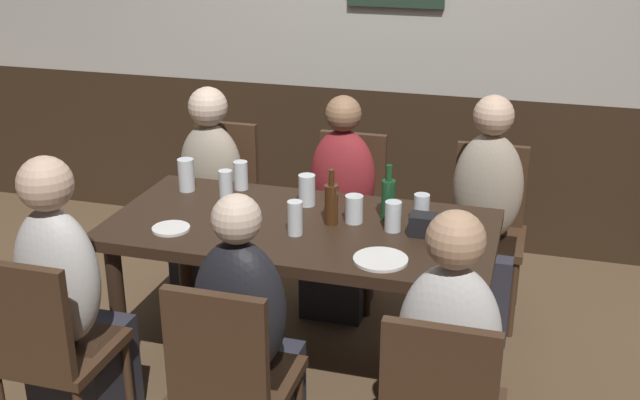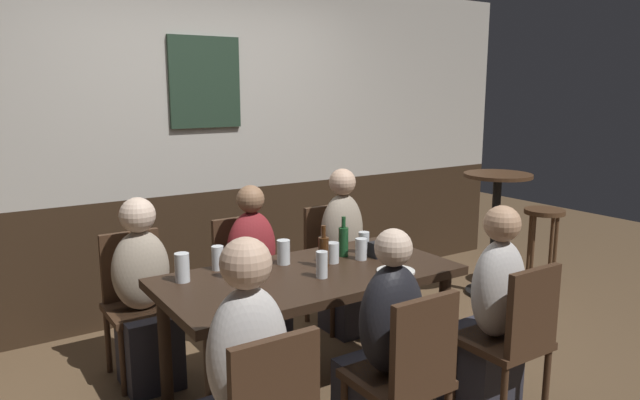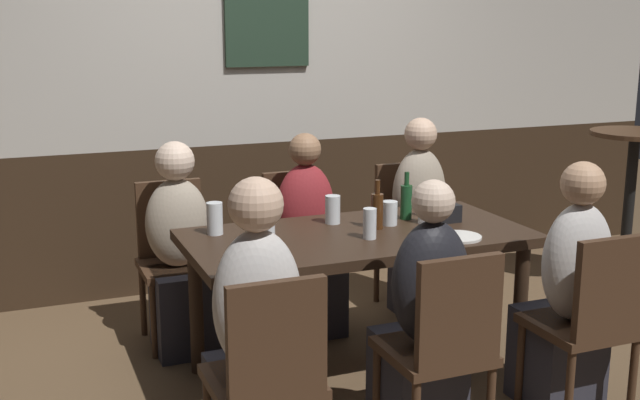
{
  "view_description": "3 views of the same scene",
  "coord_description": "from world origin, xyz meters",
  "px_view_note": "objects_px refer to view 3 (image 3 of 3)",
  "views": [
    {
      "loc": [
        0.95,
        -2.97,
        2.07
      ],
      "look_at": [
        0.08,
        0.0,
        0.86
      ],
      "focal_mm": 44.25,
      "sensor_mm": 36.0,
      "label": 1
    },
    {
      "loc": [
        -1.66,
        -2.64,
        1.75
      ],
      "look_at": [
        0.17,
        0.14,
        1.11
      ],
      "focal_mm": 32.77,
      "sensor_mm": 36.0,
      "label": 2
    },
    {
      "loc": [
        -1.55,
        -3.35,
        1.75
      ],
      "look_at": [
        -0.14,
        0.14,
        0.89
      ],
      "focal_mm": 44.31,
      "sensor_mm": 36.0,
      "label": 3
    }
  ],
  "objects_px": {
    "pint_glass_pale": "(333,212)",
    "person_left_near": "(255,353)",
    "person_mid_near": "(423,334)",
    "plate_white_small": "(272,255)",
    "pint_glass_amber": "(425,213)",
    "chair_mid_far": "(298,239)",
    "pint_glass_stout": "(257,213)",
    "beer_bottle_brown": "(377,210)",
    "tumbler_short": "(215,220)",
    "beer_glass_half": "(269,220)",
    "dining_table": "(357,250)",
    "chair_left_near": "(268,373)",
    "chair_right_near": "(591,318)",
    "chair_right_far": "(409,227)",
    "beer_glass_tall": "(370,226)",
    "person_right_far": "(422,232)",
    "beer_bottle_green": "(406,201)",
    "person_mid_far": "(308,249)",
    "tumbler_water": "(432,206)",
    "plate_white_large": "(459,237)",
    "person_left_far": "(181,263)",
    "highball_clear": "(390,214)",
    "side_bar_table": "(629,197)",
    "chair_mid_near": "(444,343)",
    "condiment_caddy": "(448,213)",
    "person_right_near": "(567,307)"
  },
  "relations": [
    {
      "from": "person_right_near",
      "to": "person_left_far",
      "type": "bearing_deg",
      "value": 137.77
    },
    {
      "from": "plate_white_large",
      "to": "person_left_far",
      "type": "bearing_deg",
      "value": 140.81
    },
    {
      "from": "pint_glass_amber",
      "to": "chair_mid_far",
      "type": "bearing_deg",
      "value": 116.52
    },
    {
      "from": "chair_mid_near",
      "to": "side_bar_table",
      "type": "height_order",
      "value": "side_bar_table"
    },
    {
      "from": "chair_right_far",
      "to": "chair_right_near",
      "type": "relative_size",
      "value": 1.0
    },
    {
      "from": "chair_mid_far",
      "to": "condiment_caddy",
      "type": "height_order",
      "value": "chair_mid_far"
    },
    {
      "from": "pint_glass_pale",
      "to": "person_left_near",
      "type": "bearing_deg",
      "value": -128.08
    },
    {
      "from": "person_left_far",
      "to": "pint_glass_stout",
      "type": "relative_size",
      "value": 8.23
    },
    {
      "from": "beer_bottle_brown",
      "to": "condiment_caddy",
      "type": "height_order",
      "value": "beer_bottle_brown"
    },
    {
      "from": "person_left_far",
      "to": "beer_glass_half",
      "type": "relative_size",
      "value": 7.37
    },
    {
      "from": "person_right_far",
      "to": "beer_bottle_green",
      "type": "height_order",
      "value": "person_right_far"
    },
    {
      "from": "pint_glass_stout",
      "to": "tumbler_short",
      "type": "bearing_deg",
      "value": -159.47
    },
    {
      "from": "beer_glass_half",
      "to": "plate_white_small",
      "type": "xyz_separation_m",
      "value": [
        -0.1,
        -0.36,
        -0.06
      ]
    },
    {
      "from": "person_left_near",
      "to": "plate_white_small",
      "type": "distance_m",
      "value": 0.55
    },
    {
      "from": "chair_right_far",
      "to": "chair_mid_near",
      "type": "distance_m",
      "value": 1.81
    },
    {
      "from": "chair_mid_far",
      "to": "beer_glass_tall",
      "type": "distance_m",
      "value": 0.99
    },
    {
      "from": "person_mid_near",
      "to": "plate_white_small",
      "type": "relative_size",
      "value": 7.09
    },
    {
      "from": "person_mid_near",
      "to": "highball_clear",
      "type": "relative_size",
      "value": 9.39
    },
    {
      "from": "person_mid_near",
      "to": "chair_right_near",
      "type": "bearing_deg",
      "value": -12.58
    },
    {
      "from": "person_left_near",
      "to": "person_mid_far",
      "type": "bearing_deg",
      "value": 61.18
    },
    {
      "from": "person_left_near",
      "to": "person_left_far",
      "type": "relative_size",
      "value": 1.06
    },
    {
      "from": "chair_right_near",
      "to": "person_mid_far",
      "type": "xyz_separation_m",
      "value": [
        -0.73,
        1.49,
        -0.02
      ]
    },
    {
      "from": "person_left_far",
      "to": "plate_white_small",
      "type": "xyz_separation_m",
      "value": [
        0.22,
        -0.88,
        0.27
      ]
    },
    {
      "from": "pint_glass_stout",
      "to": "beer_bottle_brown",
      "type": "relative_size",
      "value": 0.56
    },
    {
      "from": "person_left_far",
      "to": "highball_clear",
      "type": "relative_size",
      "value": 9.34
    },
    {
      "from": "person_mid_far",
      "to": "tumbler_water",
      "type": "bearing_deg",
      "value": -46.3
    },
    {
      "from": "chair_left_near",
      "to": "pint_glass_pale",
      "type": "distance_m",
      "value": 1.29
    },
    {
      "from": "pint_glass_pale",
      "to": "highball_clear",
      "type": "bearing_deg",
      "value": -28.01
    },
    {
      "from": "beer_glass_half",
      "to": "pint_glass_amber",
      "type": "height_order",
      "value": "beer_glass_half"
    },
    {
      "from": "plate_white_large",
      "to": "person_right_far",
      "type": "bearing_deg",
      "value": 70.72
    },
    {
      "from": "dining_table",
      "to": "chair_right_far",
      "type": "height_order",
      "value": "chair_right_far"
    },
    {
      "from": "beer_glass_half",
      "to": "side_bar_table",
      "type": "height_order",
      "value": "side_bar_table"
    },
    {
      "from": "tumbler_short",
      "to": "beer_bottle_green",
      "type": "distance_m",
      "value": 1.0
    },
    {
      "from": "tumbler_short",
      "to": "beer_glass_half",
      "type": "bearing_deg",
      "value": -20.94
    },
    {
      "from": "chair_mid_near",
      "to": "highball_clear",
      "type": "xyz_separation_m",
      "value": [
        0.21,
        0.91,
        0.3
      ]
    },
    {
      "from": "person_mid_near",
      "to": "pint_glass_stout",
      "type": "bearing_deg",
      "value": 112.19
    },
    {
      "from": "chair_mid_near",
      "to": "beer_glass_tall",
      "type": "height_order",
      "value": "beer_glass_tall"
    },
    {
      "from": "pint_glass_pale",
      "to": "tumbler_short",
      "type": "relative_size",
      "value": 0.92
    },
    {
      "from": "chair_right_far",
      "to": "person_right_near",
      "type": "distance_m",
      "value": 1.49
    },
    {
      "from": "dining_table",
      "to": "tumbler_short",
      "type": "distance_m",
      "value": 0.71
    },
    {
      "from": "chair_left_near",
      "to": "chair_right_near",
      "type": "bearing_deg",
      "value": 0.0
    },
    {
      "from": "person_left_far",
      "to": "pint_glass_pale",
      "type": "bearing_deg",
      "value": -32.85
    },
    {
      "from": "chair_mid_far",
      "to": "person_right_far",
      "type": "relative_size",
      "value": 0.74
    },
    {
      "from": "tumbler_water",
      "to": "person_right_far",
      "type": "bearing_deg",
      "value": 65.57
    },
    {
      "from": "chair_mid_near",
      "to": "person_mid_near",
      "type": "height_order",
      "value": "person_mid_near"
    },
    {
      "from": "chair_right_near",
      "to": "pint_glass_amber",
      "type": "height_order",
      "value": "chair_right_near"
    },
    {
      "from": "chair_mid_near",
      "to": "plate_white_small",
      "type": "distance_m",
      "value": 0.83
    },
    {
      "from": "side_bar_table",
      "to": "person_right_near",
      "type": "bearing_deg",
      "value": -140.49
    },
    {
      "from": "chair_right_far",
      "to": "pint_glass_pale",
      "type": "xyz_separation_m",
      "value": [
        -0.77,
        -0.61,
        0.31
      ]
    },
    {
      "from": "dining_table",
      "to": "person_left_near",
      "type": "xyz_separation_m",
      "value": [
        -0.73,
        -0.67,
        -0.14
      ]
    }
  ]
}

